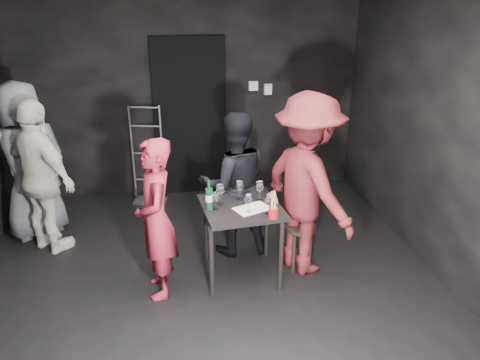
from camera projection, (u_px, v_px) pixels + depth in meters
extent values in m
cube|color=black|center=(209.00, 292.00, 4.39)|extent=(4.50, 5.00, 0.02)
cube|color=black|center=(189.00, 95.00, 6.17)|extent=(4.50, 0.04, 2.70)
cube|color=black|center=(455.00, 143.00, 4.20)|extent=(0.04, 5.00, 2.70)
cube|color=black|center=(190.00, 118.00, 6.23)|extent=(0.95, 0.10, 2.10)
cube|color=#B7B7B2|center=(253.00, 86.00, 6.21)|extent=(0.12, 0.06, 0.12)
cube|color=#B7B7B2|center=(268.00, 89.00, 6.25)|extent=(0.10, 0.06, 0.14)
cylinder|color=#B2B2B7|center=(133.00, 154.00, 6.12)|extent=(0.03, 0.03, 1.27)
cylinder|color=#B2B2B7|center=(162.00, 153.00, 6.17)|extent=(0.03, 0.03, 1.27)
cube|color=#B2B2B7|center=(151.00, 200.00, 6.26)|extent=(0.42, 0.23, 0.03)
cylinder|color=black|center=(136.00, 192.00, 6.35)|extent=(0.04, 0.16, 0.16)
cylinder|color=black|center=(165.00, 191.00, 6.41)|extent=(0.04, 0.16, 0.16)
cube|color=black|center=(241.00, 207.00, 4.39)|extent=(0.72, 0.72, 0.04)
cylinder|color=black|center=(212.00, 263.00, 4.20)|extent=(0.04, 0.04, 0.71)
cylinder|color=black|center=(281.00, 257.00, 4.29)|extent=(0.04, 0.04, 0.71)
cylinder|color=black|center=(205.00, 229.00, 4.78)|extent=(0.04, 0.04, 0.71)
cylinder|color=black|center=(267.00, 225.00, 4.87)|extent=(0.04, 0.04, 0.71)
cylinder|color=#2F2317|center=(301.00, 228.00, 4.62)|extent=(0.30, 0.30, 0.04)
cylinder|color=#2F2317|center=(305.00, 244.00, 4.80)|extent=(0.04, 0.04, 0.41)
cylinder|color=#2F2317|center=(290.00, 246.00, 4.77)|extent=(0.04, 0.04, 0.41)
cylinder|color=#2F2317|center=(294.00, 254.00, 4.62)|extent=(0.04, 0.04, 0.41)
cylinder|color=#2F2317|center=(310.00, 253.00, 4.64)|extent=(0.04, 0.04, 0.41)
imported|color=#A81F36|center=(156.00, 220.00, 4.13)|extent=(0.40, 0.57, 1.47)
imported|color=black|center=(235.00, 183.00, 4.81)|extent=(0.78, 0.45, 1.56)
imported|color=maroon|center=(309.00, 168.00, 4.39)|extent=(1.15, 1.52, 2.14)
imported|color=white|center=(40.00, 171.00, 4.79)|extent=(1.13, 1.09, 1.82)
imported|color=slate|center=(25.00, 148.00, 5.07)|extent=(1.16, 1.02, 2.08)
cube|color=white|center=(252.00, 209.00, 4.32)|extent=(0.38, 0.32, 0.00)
cylinder|color=#11321C|center=(209.00, 199.00, 4.28)|extent=(0.07, 0.07, 0.20)
cylinder|color=#11321C|center=(209.00, 184.00, 4.23)|extent=(0.03, 0.03, 0.08)
cylinder|color=white|center=(209.00, 198.00, 4.28)|extent=(0.07, 0.07, 0.06)
cylinder|color=#A31319|center=(273.00, 213.00, 4.13)|extent=(0.09, 0.09, 0.10)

